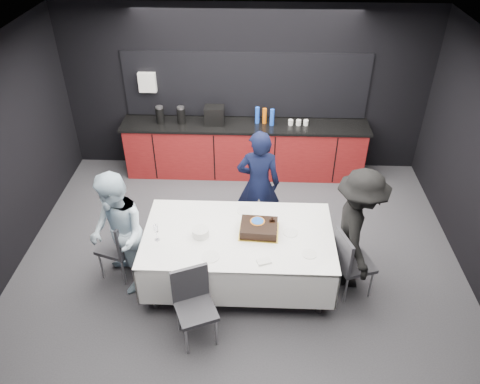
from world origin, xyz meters
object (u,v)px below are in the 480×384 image
chair_right (350,260)px  person_right (357,230)px  person_center (258,184)px  party_table (238,242)px  chair_near (194,300)px  champagne_flute (156,230)px  cake_assembly (259,228)px  plate_stack (200,232)px  chair_left (121,243)px  person_left (118,234)px

chair_right → person_right: size_ratio=0.56×
chair_right → person_center: size_ratio=0.56×
party_table → person_center: size_ratio=1.40×
chair_near → person_right: 2.13m
champagne_flute → party_table: bearing=8.6°
cake_assembly → plate_stack: 0.71m
champagne_flute → cake_assembly: bearing=8.9°
chair_left → person_center: (1.72, 0.97, 0.29)m
cake_assembly → person_center: size_ratio=0.30×
champagne_flute → chair_left: bearing=160.0°
chair_near → person_right: person_right is taller
chair_left → person_right: 2.94m
person_left → chair_near: bearing=22.7°
party_table → person_center: 1.06m
party_table → person_left: 1.47m
party_table → chair_left: 1.49m
party_table → champagne_flute: 1.02m
chair_right → person_right: person_right is taller
chair_left → chair_near: size_ratio=1.00×
person_center → person_right: person_right is taller
chair_right → person_center: 1.64m
person_left → person_center: bearing=93.3°
champagne_flute → chair_right: size_ratio=0.24×
chair_left → person_right: (2.93, 0.02, 0.29)m
champagne_flute → person_left: person_left is taller
chair_near → person_right: bearing=25.9°
cake_assembly → chair_near: bearing=-128.2°
party_table → plate_stack: bearing=-173.5°
champagne_flute → chair_left: (-0.52, 0.19, -0.40)m
chair_left → person_right: person_right is taller
party_table → champagne_flute: bearing=-171.4°
person_right → party_table: bearing=93.4°
chair_left → party_table: bearing=-1.6°
champagne_flute → chair_right: champagne_flute is taller
plate_stack → person_center: (0.69, 1.06, -0.00)m
plate_stack → chair_left: 1.08m
chair_near → chair_left: bearing=138.8°
chair_near → person_center: bearing=69.5°
party_table → chair_right: chair_right is taller
champagne_flute → chair_left: champagne_flute is taller
chair_right → champagne_flute: bearing=-180.0°
plate_stack → chair_near: chair_near is taller
champagne_flute → person_right: size_ratio=0.13×
person_left → champagne_flute: bearing=55.9°
cake_assembly → chair_near: 1.19m
champagne_flute → person_left: (-0.48, 0.03, -0.11)m
plate_stack → person_left: (-0.99, -0.06, -0.01)m
chair_near → person_center: person_center is taller
cake_assembly → person_left: bearing=-174.6°
cake_assembly → person_center: 0.97m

